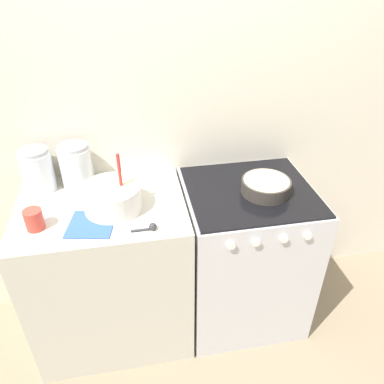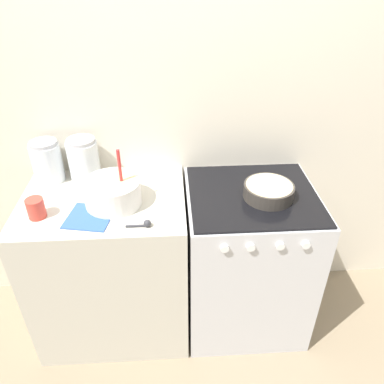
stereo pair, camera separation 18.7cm
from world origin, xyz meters
TOP-DOWN VIEW (x-y plane):
  - ground_plane at (0.00, 0.00)m, footprint 12.00×12.00m
  - wall_back at (0.00, 0.66)m, footprint 4.68×0.05m
  - countertop_cabinet at (-0.42, 0.32)m, footprint 0.84×0.63m
  - stove at (0.36, 0.32)m, footprint 0.69×0.65m
  - mixing_bowl at (-0.35, 0.27)m, footprint 0.28×0.28m
  - baking_pan at (0.43, 0.28)m, footprint 0.26×0.26m
  - storage_jar_left at (-0.73, 0.53)m, footprint 0.16×0.16m
  - storage_jar_middle at (-0.53, 0.53)m, footprint 0.17×0.17m
  - tin_can at (-0.71, 0.18)m, footprint 0.08×0.08m
  - recipe_page at (-0.46, 0.16)m, footprint 0.24×0.24m
  - measuring_spoon at (-0.19, 0.07)m, footprint 0.12×0.04m

SIDE VIEW (x-z plane):
  - ground_plane at x=0.00m, z-range 0.00..0.00m
  - stove at x=0.36m, z-range 0.00..0.93m
  - countertop_cabinet at x=-0.42m, z-range 0.00..0.93m
  - recipe_page at x=-0.46m, z-range 0.93..0.93m
  - measuring_spoon at x=-0.19m, z-range 0.92..0.96m
  - baking_pan at x=0.43m, z-range 0.93..1.00m
  - tin_can at x=-0.71m, z-range 0.93..1.03m
  - mixing_bowl at x=-0.35m, z-range 0.85..1.15m
  - storage_jar_left at x=-0.73m, z-range 0.91..1.14m
  - storage_jar_middle at x=-0.53m, z-range 0.91..1.15m
  - wall_back at x=0.00m, z-range 0.00..2.40m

